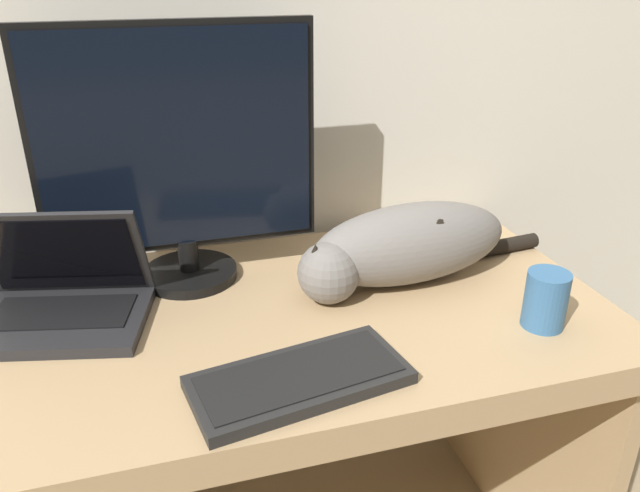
% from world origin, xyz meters
% --- Properties ---
extents(desk, '(1.41, 0.65, 0.70)m').
position_xyz_m(desk, '(0.00, 0.32, 0.55)').
color(desk, tan).
rests_on(desk, ground_plane).
extents(monitor, '(0.52, 0.19, 0.49)m').
position_xyz_m(monitor, '(-0.05, 0.51, 0.95)').
color(monitor, black).
rests_on(monitor, desk).
extents(laptop, '(0.33, 0.27, 0.21)m').
position_xyz_m(laptop, '(-0.28, 0.40, 0.74)').
color(laptop, '#232326').
rests_on(laptop, desk).
extents(external_keyboard, '(0.35, 0.20, 0.02)m').
position_xyz_m(external_keyboard, '(0.08, 0.11, 0.71)').
color(external_keyboard, black).
rests_on(external_keyboard, desk).
extents(cat, '(0.57, 0.21, 0.16)m').
position_xyz_m(cat, '(0.36, 0.37, 0.78)').
color(cat, gray).
rests_on(cat, desk).
extents(coffee_mug, '(0.07, 0.07, 0.10)m').
position_xyz_m(coffee_mug, '(0.53, 0.15, 0.75)').
color(coffee_mug, teal).
rests_on(coffee_mug, desk).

